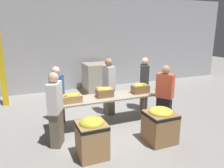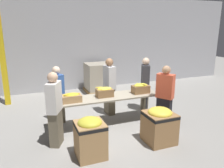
% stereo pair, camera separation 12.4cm
% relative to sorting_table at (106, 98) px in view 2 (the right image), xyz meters
% --- Properties ---
extents(ground_plane, '(30.00, 30.00, 0.00)m').
position_rel_sorting_table_xyz_m(ground_plane, '(0.00, 0.00, -0.76)').
color(ground_plane, gray).
extents(wall_back, '(16.00, 0.08, 4.00)m').
position_rel_sorting_table_xyz_m(wall_back, '(0.00, 3.97, 1.24)').
color(wall_back, '#A8A8AD').
rests_on(wall_back, ground_plane).
extents(sorting_table, '(3.08, 0.75, 0.82)m').
position_rel_sorting_table_xyz_m(sorting_table, '(0.00, 0.00, 0.00)').
color(sorting_table, '#9E937F').
rests_on(sorting_table, ground_plane).
extents(banana_box_0, '(0.49, 0.31, 0.24)m').
position_rel_sorting_table_xyz_m(banana_box_0, '(-0.97, -0.09, 0.17)').
color(banana_box_0, tan).
rests_on(banana_box_0, sorting_table).
extents(banana_box_1, '(0.47, 0.27, 0.28)m').
position_rel_sorting_table_xyz_m(banana_box_1, '(-0.04, 0.00, 0.19)').
color(banana_box_1, olive).
rests_on(banana_box_1, sorting_table).
extents(banana_box_2, '(0.49, 0.30, 0.30)m').
position_rel_sorting_table_xyz_m(banana_box_2, '(1.04, -0.05, 0.20)').
color(banana_box_2, olive).
rests_on(banana_box_2, sorting_table).
extents(volunteer_0, '(0.40, 0.52, 1.74)m').
position_rel_sorting_table_xyz_m(volunteer_0, '(1.57, 0.61, 0.10)').
color(volunteer_0, '#6B604C').
rests_on(volunteer_0, ground_plane).
extents(volunteer_1, '(0.26, 0.49, 1.77)m').
position_rel_sorting_table_xyz_m(volunteer_1, '(0.36, 0.70, 0.11)').
color(volunteer_1, '#6B604C').
rests_on(volunteer_1, ground_plane).
extents(volunteer_2, '(0.37, 0.49, 1.63)m').
position_rel_sorting_table_xyz_m(volunteer_2, '(-1.23, 0.63, 0.05)').
color(volunteer_2, '#6B604C').
rests_on(volunteer_2, ground_plane).
extents(volunteer_3, '(0.41, 0.52, 1.73)m').
position_rel_sorting_table_xyz_m(volunteer_3, '(-1.46, -0.63, 0.09)').
color(volunteer_3, '#6B604C').
rests_on(volunteer_3, ground_plane).
extents(volunteer_4, '(0.44, 0.50, 1.69)m').
position_rel_sorting_table_xyz_m(volunteer_4, '(1.46, -0.65, 0.07)').
color(volunteer_4, black).
rests_on(volunteer_4, ground_plane).
extents(donation_bin_0, '(0.60, 0.60, 0.87)m').
position_rel_sorting_table_xyz_m(donation_bin_0, '(-0.86, -1.40, -0.30)').
color(donation_bin_0, '#A37A4C').
rests_on(donation_bin_0, ground_plane).
extents(donation_bin_1, '(0.66, 0.66, 0.86)m').
position_rel_sorting_table_xyz_m(donation_bin_1, '(0.83, -1.40, -0.31)').
color(donation_bin_1, olive).
rests_on(donation_bin_1, ground_plane).
extents(support_pillar, '(0.18, 0.18, 4.00)m').
position_rel_sorting_table_xyz_m(support_pillar, '(-2.71, 2.84, 1.24)').
color(support_pillar, gold).
rests_on(support_pillar, ground_plane).
extents(pallet_stack_0, '(1.10, 1.10, 1.22)m').
position_rel_sorting_table_xyz_m(pallet_stack_0, '(0.78, 3.13, -0.17)').
color(pallet_stack_0, olive).
rests_on(pallet_stack_0, ground_plane).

